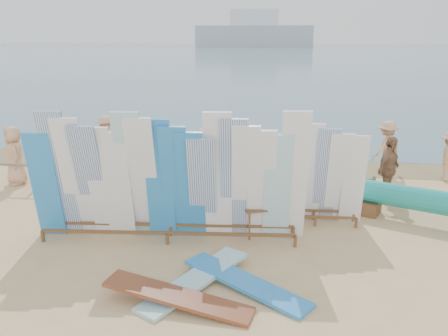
% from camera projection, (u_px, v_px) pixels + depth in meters
% --- Properties ---
extents(ground, '(160.00, 160.00, 0.00)m').
position_uv_depth(ground, '(127.00, 239.00, 11.09)').
color(ground, tan).
rests_on(ground, ground).
extents(ocean, '(320.00, 240.00, 0.02)m').
position_uv_depth(ocean, '(281.00, 52.00, 133.02)').
color(ocean, '#466B7D').
rests_on(ocean, ground).
extents(wet_sand_strip, '(40.00, 2.60, 0.01)m').
position_uv_depth(wet_sand_strip, '(191.00, 161.00, 17.95)').
color(wet_sand_strip, olive).
rests_on(wet_sand_strip, ground).
extents(distant_ship, '(45.00, 8.00, 14.00)m').
position_uv_depth(distant_ship, '(254.00, 33.00, 182.78)').
color(distant_ship, '#999EA3').
rests_on(distant_ship, ocean).
extents(fence, '(12.08, 0.08, 0.90)m').
position_uv_depth(fence, '(161.00, 177.00, 13.78)').
color(fence, '#706754').
rests_on(fence, ground).
extents(main_surfboard_rack, '(6.29, 1.40, 3.11)m').
position_uv_depth(main_surfboard_rack, '(168.00, 183.00, 10.66)').
color(main_surfboard_rack, brown).
rests_on(main_surfboard_rack, ground).
extents(side_surfboard_rack, '(2.41, 0.84, 2.74)m').
position_uv_depth(side_surfboard_rack, '(316.00, 177.00, 11.71)').
color(side_surfboard_rack, brown).
rests_on(side_surfboard_rack, ground).
extents(outrigger_canoe, '(6.30, 3.19, 0.94)m').
position_uv_depth(outrigger_canoe, '(445.00, 205.00, 11.55)').
color(outrigger_canoe, brown).
rests_on(outrigger_canoe, ground).
extents(vendor_table, '(1.07, 0.92, 1.19)m').
position_uv_depth(vendor_table, '(262.00, 219.00, 11.22)').
color(vendor_table, brown).
rests_on(vendor_table, ground).
extents(flat_board_b, '(1.81, 2.63, 0.23)m').
position_uv_depth(flat_board_b, '(195.00, 285.00, 9.03)').
color(flat_board_b, '#87C6D8').
rests_on(flat_board_b, ground).
extents(flat_board_d, '(2.58, 1.92, 0.22)m').
position_uv_depth(flat_board_d, '(246.00, 288.00, 8.94)').
color(flat_board_d, '#2880CC').
rests_on(flat_board_d, ground).
extents(flat_board_c, '(2.75, 1.00, 0.37)m').
position_uv_depth(flat_board_c, '(178.00, 306.00, 8.34)').
color(flat_board_c, brown).
rests_on(flat_board_c, ground).
extents(beach_chair_left, '(0.67, 0.68, 0.80)m').
position_uv_depth(beach_chair_left, '(191.00, 184.00, 14.40)').
color(beach_chair_left, red).
rests_on(beach_chair_left, ground).
extents(beach_chair_right, '(0.54, 0.56, 0.82)m').
position_uv_depth(beach_chair_right, '(198.00, 182.00, 14.60)').
color(beach_chair_right, red).
rests_on(beach_chair_right, ground).
extents(stroller, '(0.67, 0.89, 1.15)m').
position_uv_depth(stroller, '(275.00, 179.00, 14.11)').
color(stroller, red).
rests_on(stroller, ground).
extents(beachgoer_2, '(0.78, 0.82, 1.58)m').
position_uv_depth(beachgoer_2, '(83.00, 160.00, 15.04)').
color(beachgoer_2, beige).
rests_on(beachgoer_2, ground).
extents(beachgoer_extra_1, '(0.55, 1.11, 1.83)m').
position_uv_depth(beachgoer_extra_1, '(59.00, 138.00, 17.63)').
color(beachgoer_extra_1, '#8C6042').
rests_on(beachgoer_extra_1, ground).
extents(beachgoer_3, '(1.06, 1.26, 1.84)m').
position_uv_depth(beachgoer_3, '(107.00, 141.00, 17.14)').
color(beachgoer_3, tan).
rests_on(beachgoer_3, ground).
extents(beachgoer_1, '(0.69, 0.62, 1.67)m').
position_uv_depth(beachgoer_1, '(48.00, 148.00, 16.41)').
color(beachgoer_1, '#8C6042').
rests_on(beachgoer_1, ground).
extents(beachgoer_6, '(0.82, 0.41, 1.67)m').
position_uv_depth(beachgoer_6, '(202.00, 153.00, 15.73)').
color(beachgoer_6, tan).
rests_on(beachgoer_6, ground).
extents(beachgoer_4, '(0.43, 0.92, 1.54)m').
position_uv_depth(beachgoer_4, '(178.00, 164.00, 14.58)').
color(beachgoer_4, '#8C6042').
rests_on(beachgoer_4, ground).
extents(beachgoer_8, '(0.98, 0.62, 1.87)m').
position_uv_depth(beachgoer_8, '(344.00, 167.00, 13.66)').
color(beachgoer_8, beige).
rests_on(beachgoer_8, ground).
extents(beachgoer_0, '(0.91, 0.99, 1.88)m').
position_uv_depth(beachgoer_0, '(15.00, 155.00, 14.95)').
color(beachgoer_0, tan).
rests_on(beachgoer_0, ground).
extents(beachgoer_5, '(1.43, 1.61, 1.76)m').
position_uv_depth(beachgoer_5, '(212.00, 143.00, 16.90)').
color(beachgoer_5, beige).
rests_on(beachgoer_5, ground).
extents(beachgoer_10, '(1.05, 1.17, 1.89)m').
position_uv_depth(beachgoer_10, '(389.00, 169.00, 13.40)').
color(beachgoer_10, '#8C6042').
rests_on(beachgoer_10, ground).
extents(beachgoer_9, '(1.24, 1.18, 1.87)m').
position_uv_depth(beachgoer_9, '(386.00, 148.00, 15.89)').
color(beachgoer_9, tan).
rests_on(beachgoer_9, ground).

